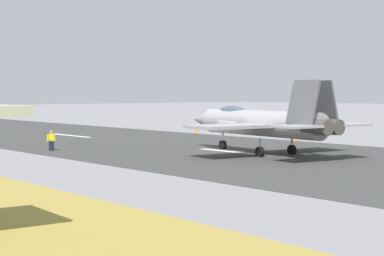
{
  "coord_description": "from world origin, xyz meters",
  "views": [
    {
      "loc": [
        -38.77,
        36.26,
        4.81
      ],
      "look_at": [
        -2.06,
        5.55,
        2.2
      ],
      "focal_mm": 61.49,
      "sensor_mm": 36.0,
      "label": 1
    }
  ],
  "objects_px": {
    "crew_person": "(51,141)",
    "marker_cone_mid": "(297,138)",
    "fighter_jet": "(260,122)",
    "marker_cone_far": "(196,131)"
  },
  "relations": [
    {
      "from": "crew_person",
      "to": "marker_cone_far",
      "type": "relative_size",
      "value": 3.06
    },
    {
      "from": "crew_person",
      "to": "marker_cone_mid",
      "type": "bearing_deg",
      "value": -103.03
    },
    {
      "from": "crew_person",
      "to": "marker_cone_mid",
      "type": "relative_size",
      "value": 3.06
    },
    {
      "from": "crew_person",
      "to": "marker_cone_far",
      "type": "xyz_separation_m",
      "value": [
        9.96,
        -24.04,
        -0.57
      ]
    },
    {
      "from": "fighter_jet",
      "to": "marker_cone_far",
      "type": "relative_size",
      "value": 32.06
    },
    {
      "from": "crew_person",
      "to": "fighter_jet",
      "type": "bearing_deg",
      "value": -138.92
    },
    {
      "from": "fighter_jet",
      "to": "marker_cone_far",
      "type": "xyz_separation_m",
      "value": [
        22.81,
        -12.84,
        -2.2
      ]
    },
    {
      "from": "fighter_jet",
      "to": "crew_person",
      "type": "bearing_deg",
      "value": 41.08
    },
    {
      "from": "marker_cone_mid",
      "to": "marker_cone_far",
      "type": "xyz_separation_m",
      "value": [
        15.52,
        0.0,
        0.0
      ]
    },
    {
      "from": "marker_cone_mid",
      "to": "marker_cone_far",
      "type": "height_order",
      "value": "same"
    }
  ]
}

